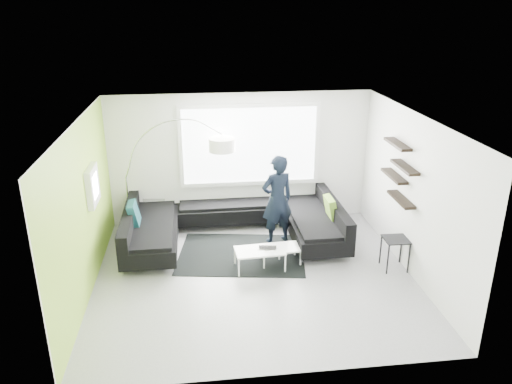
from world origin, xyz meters
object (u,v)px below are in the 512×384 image
coffee_table (270,256)px  side_table (394,253)px  person (277,200)px  sectional_sofa (233,221)px  arc_lamp (126,177)px  laptop (268,249)px

coffee_table → side_table: (2.20, -0.37, 0.11)m
coffee_table → person: person is taller
sectional_sofa → arc_lamp: (-2.11, 0.64, 0.80)m
arc_lamp → person: bearing=-4.8°
sectional_sofa → coffee_table: size_ratio=3.76×
side_table → laptop: (-2.26, 0.29, 0.09)m
coffee_table → arc_lamp: arc_lamp is taller
sectional_sofa → person: 1.01m
person → laptop: person is taller
person → laptop: size_ratio=5.25×
sectional_sofa → person: bearing=-14.4°
side_table → laptop: side_table is taller
person → laptop: 1.20m
laptop → coffee_table: bearing=62.6°
side_table → laptop: bearing=172.7°
side_table → coffee_table: bearing=170.5°
coffee_table → side_table: side_table is taller
arc_lamp → person: arc_lamp is taller
sectional_sofa → side_table: (2.78, -1.53, -0.11)m
person → laptop: bearing=54.0°
sectional_sofa → coffee_table: bearing=-64.1°
arc_lamp → laptop: 3.33m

